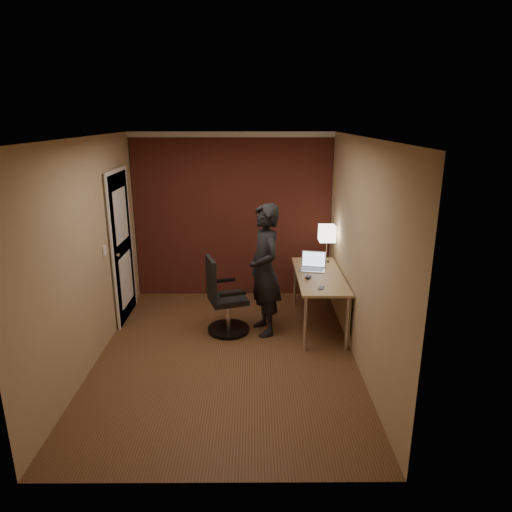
# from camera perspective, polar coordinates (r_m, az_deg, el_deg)

# --- Properties ---
(room) EXTENTS (4.00, 4.00, 4.00)m
(room) POSITION_cam_1_polar(r_m,az_deg,el_deg) (6.55, -5.52, 5.19)
(room) COLOR brown
(room) RESTS_ON ground
(desk) EXTENTS (0.60, 1.50, 0.73)m
(desk) POSITION_cam_1_polar(r_m,az_deg,el_deg) (6.07, 8.56, -3.42)
(desk) COLOR tan
(desk) RESTS_ON ground
(desk_lamp) EXTENTS (0.22, 0.22, 0.54)m
(desk_lamp) POSITION_cam_1_polar(r_m,az_deg,el_deg) (6.41, 8.87, 2.76)
(desk_lamp) COLOR silver
(desk_lamp) RESTS_ON desk
(laptop) EXTENTS (0.38, 0.32, 0.23)m
(laptop) POSITION_cam_1_polar(r_m,az_deg,el_deg) (6.20, 7.15, -1.06)
(laptop) COLOR silver
(laptop) RESTS_ON desk
(mouse) EXTENTS (0.09, 0.12, 0.03)m
(mouse) POSITION_cam_1_polar(r_m,az_deg,el_deg) (5.85, 6.50, -2.64)
(mouse) COLOR black
(mouse) RESTS_ON desk
(phone) EXTENTS (0.10, 0.13, 0.01)m
(phone) POSITION_cam_1_polar(r_m,az_deg,el_deg) (5.54, 8.17, -3.95)
(phone) COLOR black
(phone) RESTS_ON desk
(office_chair) EXTENTS (0.57, 0.63, 1.00)m
(office_chair) POSITION_cam_1_polar(r_m,az_deg,el_deg) (5.89, -4.12, -5.59)
(office_chair) COLOR black
(office_chair) RESTS_ON ground
(person) EXTENTS (0.58, 0.71, 1.70)m
(person) POSITION_cam_1_polar(r_m,az_deg,el_deg) (5.75, 1.09, -1.78)
(person) COLOR black
(person) RESTS_ON ground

